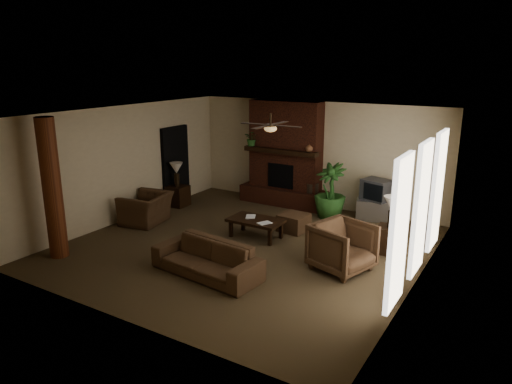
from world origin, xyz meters
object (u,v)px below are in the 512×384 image
Objects in this scene: floor_vase at (312,193)px; ottoman at (294,222)px; armchair_left at (146,204)px; floor_plant at (330,203)px; coffee_table at (256,222)px; armchair_right at (343,245)px; lamp_right at (392,206)px; side_table_left at (178,196)px; side_table_right at (389,240)px; log_column at (52,189)px; tv_stand at (374,209)px; lamp_left at (176,170)px; sofa at (207,253)px.

ottoman is at bearing -78.26° from floor_vase.
armchair_left is 4.52m from floor_plant.
coffee_table is 2.00× the size of ottoman.
armchair_right is 3.86m from floor_vase.
side_table_left is at bearing 177.19° from lamp_right.
side_table_right is (5.84, -0.27, 0.00)m from side_table_left.
armchair_right is 0.84× the size of coffee_table.
side_table_right is (5.64, 3.64, -1.12)m from log_column.
log_column is 5.09× the size of side_table_left.
coffee_table is 1.85× the size of lamp_right.
armchair_left reaches higher than floor_plant.
lamp_right reaches higher than floor_plant.
tv_stand is 2.12m from side_table_right.
tv_stand is at bearing 113.32° from armchair_left.
lamp_left is 1.00× the size of lamp_right.
tv_stand reaches higher than coffee_table.
coffee_table is 1.41× the size of tv_stand.
ottoman is (0.52, 0.83, -0.17)m from coffee_table.
sofa is (3.07, 0.86, -0.99)m from log_column.
coffee_table is 2.94m from lamp_right.
side_table_right is (0.51, 1.32, -0.23)m from armchair_right.
coffee_table is 3.20m from tv_stand.
floor_vase is 1.40× the size of side_table_right.
lamp_left reaches higher than side_table_right.
log_column is 5.21m from ottoman.
ottoman is at bearing 176.72° from side_table_right.
ottoman is at bearing 57.91° from coffee_table.
lamp_right reaches higher than sofa.
sofa is at bearing -124.81° from tv_stand.
lamp_left reaches higher than armchair_right.
floor_plant is at bearing 53.94° from log_column.
floor_vase is (2.94, 3.13, -0.05)m from armchair_left.
coffee_table is (-0.21, 2.08, -0.04)m from sofa.
lamp_left is at bearing 162.71° from coffee_table.
armchair_left is 1.30× the size of tv_stand.
lamp_right reaches higher than side_table_left.
lamp_left reaches higher than coffee_table.
armchair_right is at bearing 78.18° from armchair_left.
coffee_table is 0.87× the size of floor_plant.
lamp_left is 5.86m from lamp_right.
log_column reaches higher than sofa.
armchair_left is at bearing -161.51° from tv_stand.
log_column is 6.39m from floor_plant.
floor_vase is at bearing 143.81° from lamp_right.
lamp_right is at bearing 52.88° from sofa.
side_table_left is (-3.06, 0.97, -0.10)m from coffee_table.
armchair_right is 5.56m from side_table_left.
armchair_left is (0.07, 2.42, -0.92)m from log_column.
armchair_right reaches higher than ottoman.
armchair_right is at bearing 24.34° from log_column.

